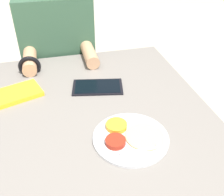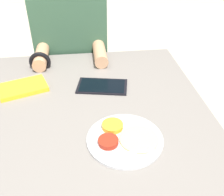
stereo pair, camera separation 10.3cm
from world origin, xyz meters
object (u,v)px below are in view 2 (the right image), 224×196
red_notebook (23,88)px  tablet_device (102,86)px  thali_tray (124,138)px  person_diner (74,70)px

red_notebook → tablet_device: bearing=-3.6°
thali_tray → person_diner: (-0.19, 0.84, -0.17)m
tablet_device → person_diner: size_ratio=0.21×
thali_tray → person_diner: 0.88m
tablet_device → red_notebook: bearing=176.4°
tablet_device → person_diner: (-0.14, 0.49, -0.17)m
thali_tray → red_notebook: thali_tray is taller
tablet_device → person_diner: person_diner is taller
red_notebook → tablet_device: size_ratio=0.97×
thali_tray → red_notebook: (-0.41, 0.38, -0.00)m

